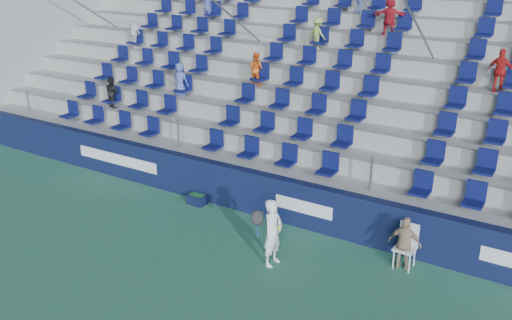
{
  "coord_description": "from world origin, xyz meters",
  "views": [
    {
      "loc": [
        7.39,
        -8.75,
        6.87
      ],
      "look_at": [
        0.2,
        2.8,
        1.7
      ],
      "focal_mm": 40.0,
      "sensor_mm": 36.0,
      "label": 1
    }
  ],
  "objects": [
    {
      "name": "sponsor_wall",
      "position": [
        0.0,
        3.15,
        0.6
      ],
      "size": [
        24.0,
        0.32,
        1.2
      ],
      "color": "#10173C",
      "rests_on": "ground"
    },
    {
      "name": "line_judge_chair",
      "position": [
        4.29,
        2.66,
        0.59
      ],
      "size": [
        0.47,
        0.49,
        1.03
      ],
      "color": "white",
      "rests_on": "ground"
    },
    {
      "name": "tennis_player",
      "position": [
        1.7,
        1.11,
        0.8
      ],
      "size": [
        0.69,
        0.63,
        1.6
      ],
      "color": "white",
      "rests_on": "ground"
    },
    {
      "name": "grandstand",
      "position": [
        -0.0,
        8.24,
        2.14
      ],
      "size": [
        24.0,
        8.17,
        6.63
      ],
      "color": "gray",
      "rests_on": "ground"
    },
    {
      "name": "ground",
      "position": [
        0.0,
        0.0,
        0.0
      ],
      "size": [
        70.0,
        70.0,
        0.0
      ],
      "primitive_type": "plane",
      "color": "#327555",
      "rests_on": "ground"
    },
    {
      "name": "line_judge",
      "position": [
        4.29,
        2.5,
        0.63
      ],
      "size": [
        0.75,
        0.34,
        1.26
      ],
      "primitive_type": "imported",
      "rotation": [
        0.0,
        0.0,
        3.18
      ],
      "color": "tan",
      "rests_on": "ground"
    },
    {
      "name": "ball_bin",
      "position": [
        -1.72,
        2.75,
        0.16
      ],
      "size": [
        0.52,
        0.34,
        0.29
      ],
      "color": "black",
      "rests_on": "ground"
    }
  ]
}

